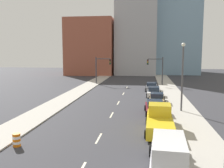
# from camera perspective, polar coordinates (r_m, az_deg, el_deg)

# --- Properties ---
(sidewalk_left) EXTENTS (3.38, 99.79, 0.13)m
(sidewalk_left) POSITION_cam_1_polar(r_m,az_deg,el_deg) (56.43, -4.02, 0.44)
(sidewalk_left) COLOR #ADA89E
(sidewalk_left) RESTS_ON ground
(sidewalk_right) EXTENTS (3.38, 99.79, 0.13)m
(sidewalk_right) POSITION_cam_1_polar(r_m,az_deg,el_deg) (55.40, 12.13, 0.17)
(sidewalk_right) COLOR #ADA89E
(sidewalk_right) RESTS_ON ground
(lane_stripe_at_14m) EXTENTS (0.16, 2.40, 0.01)m
(lane_stripe_at_14m) POSITION_cam_1_polar(r_m,az_deg,el_deg) (20.24, -3.05, -12.28)
(lane_stripe_at_14m) COLOR beige
(lane_stripe_at_14m) RESTS_ON ground
(lane_stripe_at_21m) EXTENTS (0.16, 2.40, 0.01)m
(lane_stripe_at_21m) POSITION_cam_1_polar(r_m,az_deg,el_deg) (27.32, -0.08, -7.07)
(lane_stripe_at_21m) COLOR beige
(lane_stripe_at_21m) RESTS_ON ground
(lane_stripe_at_28m) EXTENTS (0.16, 2.40, 0.01)m
(lane_stripe_at_28m) POSITION_cam_1_polar(r_m,az_deg,el_deg) (33.66, 1.46, -4.32)
(lane_stripe_at_28m) COLOR beige
(lane_stripe_at_28m) RESTS_ON ground
(lane_stripe_at_35m) EXTENTS (0.16, 2.40, 0.01)m
(lane_stripe_at_35m) POSITION_cam_1_polar(r_m,az_deg,el_deg) (40.97, 2.61, -2.23)
(lane_stripe_at_35m) COLOR beige
(lane_stripe_at_35m) RESTS_ON ground
(lane_stripe_at_43m) EXTENTS (0.16, 2.40, 0.01)m
(lane_stripe_at_43m) POSITION_cam_1_polar(r_m,az_deg,el_deg) (48.29, 3.41, -0.78)
(lane_stripe_at_43m) COLOR beige
(lane_stripe_at_43m) RESTS_ON ground
(building_brick_left) EXTENTS (14.00, 16.00, 16.67)m
(building_brick_left) POSITION_cam_1_polar(r_m,az_deg,el_deg) (79.03, -4.48, 8.40)
(building_brick_left) COLOR #9E513D
(building_brick_left) RESTS_ON ground
(building_office_center) EXTENTS (12.00, 20.00, 26.62)m
(building_office_center) POSITION_cam_1_polar(r_m,az_deg,el_deg) (81.55, 5.63, 11.86)
(building_office_center) COLOR #A8A8AD
(building_office_center) RESTS_ON ground
(building_glass_right) EXTENTS (13.00, 20.00, 29.10)m
(building_glass_right) POSITION_cam_1_polar(r_m,az_deg,el_deg) (86.09, 14.36, 12.25)
(building_glass_right) COLOR #7A9EB7
(building_glass_right) RESTS_ON ground
(traffic_signal_left) EXTENTS (3.32, 0.35, 5.79)m
(traffic_signal_left) POSITION_cam_1_polar(r_m,az_deg,el_deg) (52.85, -2.67, 3.94)
(traffic_signal_left) COLOR #38383D
(traffic_signal_left) RESTS_ON ground
(traffic_signal_right) EXTENTS (3.32, 0.35, 5.79)m
(traffic_signal_right) POSITION_cam_1_polar(r_m,az_deg,el_deg) (52.03, 10.46, 3.77)
(traffic_signal_right) COLOR #38383D
(traffic_signal_right) RESTS_ON ground
(traffic_barrel) EXTENTS (0.56, 0.56, 0.95)m
(traffic_barrel) POSITION_cam_1_polar(r_m,az_deg,el_deg) (19.73, -20.97, -11.84)
(traffic_barrel) COLOR orange
(traffic_barrel) RESTS_ON ground
(street_lamp) EXTENTS (0.44, 0.44, 7.82)m
(street_lamp) POSITION_cam_1_polar(r_m,az_deg,el_deg) (29.10, 15.82, 2.65)
(street_lamp) COLOR #4C4C51
(street_lamp) RESTS_ON ground
(box_truck_silver) EXTENTS (2.59, 5.92, 1.98)m
(box_truck_silver) POSITION_cam_1_polar(r_m,az_deg,el_deg) (15.04, 12.82, -15.70)
(box_truck_silver) COLOR #B2B2BC
(box_truck_silver) RESTS_ON ground
(pickup_truck_yellow) EXTENTS (2.59, 6.39, 2.19)m
(pickup_truck_yellow) POSITION_cam_1_polar(r_m,az_deg,el_deg) (22.19, 10.83, -8.24)
(pickup_truck_yellow) COLOR gold
(pickup_truck_yellow) RESTS_ON ground
(sedan_maroon) EXTENTS (2.34, 4.62, 1.51)m
(sedan_maroon) POSITION_cam_1_polar(r_m,az_deg,el_deg) (28.03, 9.76, -5.37)
(sedan_maroon) COLOR maroon
(sedan_maroon) RESTS_ON ground
(sedan_tan) EXTENTS (2.32, 4.60, 1.39)m
(sedan_tan) POSITION_cam_1_polar(r_m,az_deg,el_deg) (33.83, 10.21, -3.27)
(sedan_tan) COLOR tan
(sedan_tan) RESTS_ON ground
(sedan_white) EXTENTS (2.31, 4.80, 1.48)m
(sedan_white) POSITION_cam_1_polar(r_m,az_deg,el_deg) (39.06, 9.52, -1.79)
(sedan_white) COLOR silver
(sedan_white) RESTS_ON ground
(sedan_gray) EXTENTS (2.28, 4.33, 1.46)m
(sedan_gray) POSITION_cam_1_polar(r_m,az_deg,el_deg) (44.68, 9.02, -0.66)
(sedan_gray) COLOR slate
(sedan_gray) RESTS_ON ground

